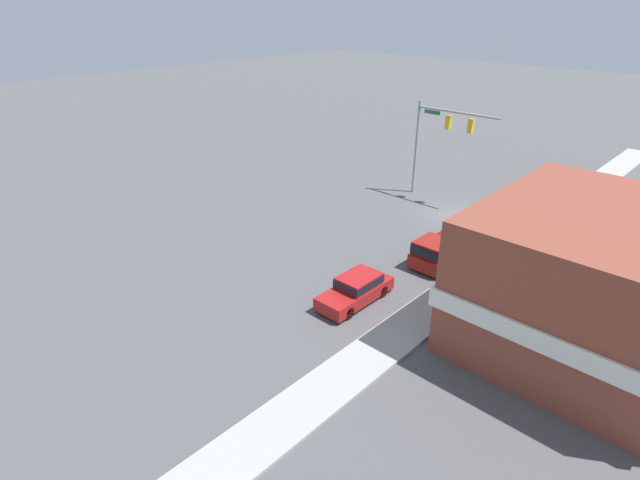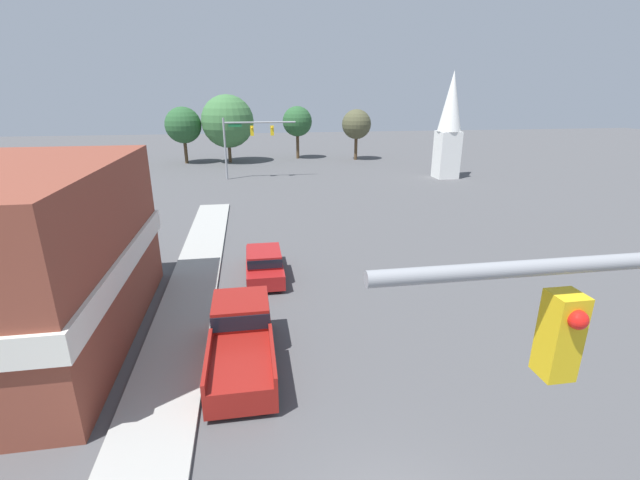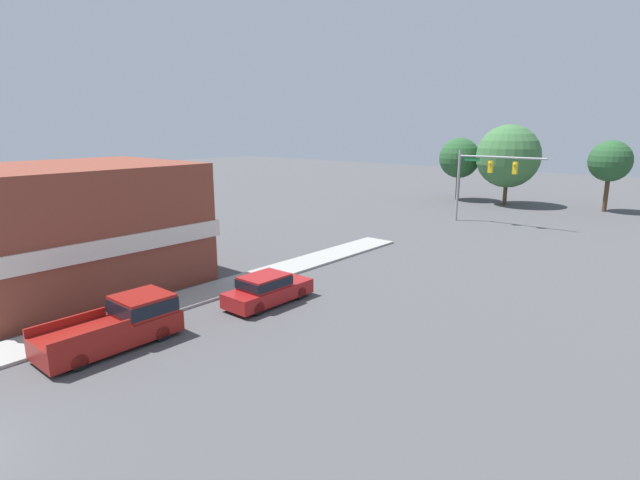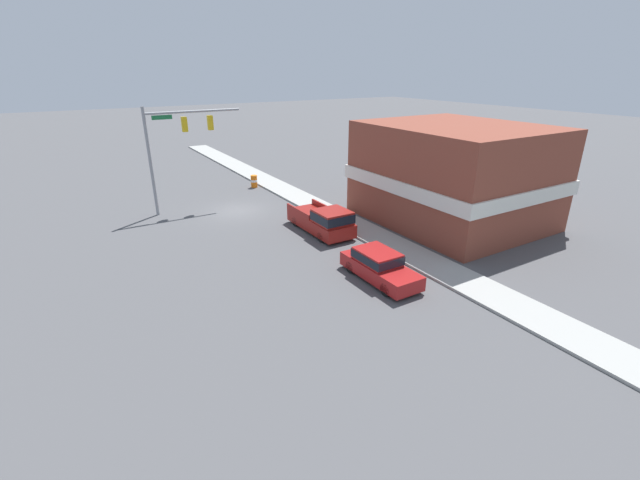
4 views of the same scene
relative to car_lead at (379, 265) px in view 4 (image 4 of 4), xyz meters
The scene contains 7 objects.
ground_plane 14.75m from the car_lead, 81.60° to the right, with size 200.00×200.00×0.00m, color #4C4C4F.
sidewalk_curb 15.01m from the car_lead, 103.69° to the right, with size 2.40×60.00×0.14m.
near_signal_assembly 18.33m from the car_lead, 71.96° to the right, with size 7.03×0.49×7.77m.
car_lead is the anchor object (origin of this frame).
pickup_truck_parked 7.18m from the car_lead, 98.62° to the right, with size 2.15×5.49×1.84m.
construction_barrel 20.45m from the car_lead, 94.91° to the right, with size 0.59×0.59×1.11m.
corner_brick_building 11.50m from the car_lead, 155.04° to the right, with size 10.15×11.85×6.71m.
Camera 4 is at (10.77, 30.00, 10.25)m, focal length 24.00 mm.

